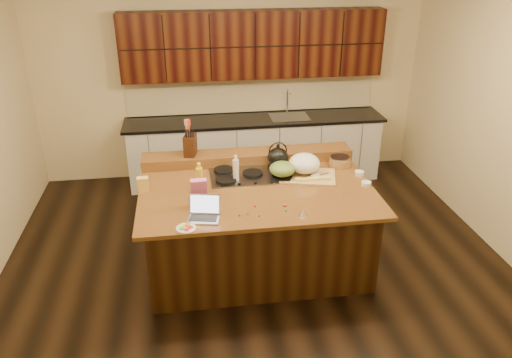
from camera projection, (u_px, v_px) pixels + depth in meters
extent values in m
cube|color=black|center=(257.00, 263.00, 5.54)|extent=(5.50, 5.00, 0.01)
cube|color=silver|center=(257.00, 6.00, 4.37)|extent=(5.50, 5.00, 0.01)
cube|color=beige|center=(231.00, 85.00, 7.19)|extent=(5.50, 0.01, 2.70)
cube|color=beige|center=(324.00, 320.00, 2.72)|extent=(5.50, 0.01, 2.70)
cube|color=beige|center=(512.00, 135.00, 5.32)|extent=(0.01, 5.00, 2.70)
cube|color=black|center=(257.00, 228.00, 5.35)|extent=(2.22, 1.42, 0.88)
cube|color=black|center=(257.00, 190.00, 5.15)|extent=(2.40, 1.60, 0.04)
cube|color=black|center=(248.00, 157.00, 5.74)|extent=(2.40, 0.30, 0.12)
cube|color=gray|center=(253.00, 175.00, 5.41)|extent=(0.92, 0.52, 0.02)
cylinder|color=black|center=(224.00, 170.00, 5.47)|extent=(0.22, 0.22, 0.03)
cylinder|color=black|center=(278.00, 167.00, 5.55)|extent=(0.22, 0.22, 0.03)
cylinder|color=black|center=(226.00, 180.00, 5.24)|extent=(0.22, 0.22, 0.03)
cylinder|color=black|center=(282.00, 177.00, 5.32)|extent=(0.22, 0.22, 0.03)
cylinder|color=black|center=(253.00, 174.00, 5.40)|extent=(0.22, 0.22, 0.03)
cube|color=silver|center=(255.00, 150.00, 7.32)|extent=(3.60, 0.62, 0.90)
cube|color=black|center=(255.00, 120.00, 7.12)|extent=(3.70, 0.66, 0.04)
cube|color=gray|center=(289.00, 117.00, 7.18)|extent=(0.55, 0.42, 0.01)
cylinder|color=gray|center=(287.00, 101.00, 7.26)|extent=(0.02, 0.02, 0.36)
cube|color=black|center=(253.00, 44.00, 6.81)|extent=(3.60, 0.34, 0.90)
cube|color=beige|center=(252.00, 95.00, 7.28)|extent=(3.60, 0.03, 0.50)
ellipsoid|color=black|center=(278.00, 157.00, 5.50)|extent=(0.31, 0.31, 0.21)
ellipsoid|color=#4F6F2C|center=(282.00, 169.00, 5.28)|extent=(0.33, 0.33, 0.15)
cube|color=#B7B7BC|center=(204.00, 219.00, 4.55)|extent=(0.33, 0.26, 0.01)
cube|color=black|center=(203.00, 218.00, 4.55)|extent=(0.27, 0.17, 0.00)
cube|color=#B7B7BC|center=(205.00, 204.00, 4.60)|extent=(0.30, 0.12, 0.19)
cube|color=silver|center=(205.00, 204.00, 4.60)|extent=(0.27, 0.10, 0.16)
cylinder|color=yellow|center=(200.00, 180.00, 5.00)|extent=(0.08, 0.08, 0.27)
cylinder|color=silver|center=(236.00, 171.00, 5.23)|extent=(0.06, 0.06, 0.25)
cube|color=tan|center=(308.00, 176.00, 5.36)|extent=(0.67, 0.56, 0.03)
ellipsoid|color=white|center=(304.00, 163.00, 5.39)|extent=(0.34, 0.34, 0.21)
cube|color=#EDD872|center=(301.00, 180.00, 5.21)|extent=(0.13, 0.03, 0.03)
cube|color=#EDD872|center=(313.00, 179.00, 5.23)|extent=(0.13, 0.03, 0.03)
cube|color=#EDD872|center=(325.00, 178.00, 5.25)|extent=(0.13, 0.03, 0.03)
cylinder|color=gray|center=(320.00, 175.00, 5.35)|extent=(0.22, 0.09, 0.01)
cylinder|color=white|center=(366.00, 184.00, 5.18)|extent=(0.10, 0.10, 0.04)
cylinder|color=white|center=(359.00, 173.00, 5.42)|extent=(0.12, 0.12, 0.04)
cylinder|color=white|center=(315.00, 177.00, 5.33)|extent=(0.11, 0.11, 0.04)
cylinder|color=#996B3F|center=(340.00, 162.00, 5.64)|extent=(0.31, 0.31, 0.09)
cone|color=silver|center=(303.00, 212.00, 4.61)|extent=(0.10, 0.10, 0.07)
cube|color=#CC609C|center=(199.00, 193.00, 4.72)|extent=(0.15, 0.09, 0.28)
cylinder|color=white|center=(186.00, 228.00, 4.41)|extent=(0.18, 0.18, 0.01)
cube|color=#E4B950|center=(143.00, 185.00, 5.04)|extent=(0.11, 0.08, 0.16)
cylinder|color=white|center=(189.00, 149.00, 5.60)|extent=(0.15, 0.15, 0.14)
cube|color=black|center=(190.00, 145.00, 5.58)|extent=(0.16, 0.22, 0.24)
ellipsoid|color=red|center=(255.00, 206.00, 4.77)|extent=(0.02, 0.02, 0.02)
ellipsoid|color=#198C26|center=(248.00, 214.00, 4.63)|extent=(0.02, 0.02, 0.02)
ellipsoid|color=red|center=(239.00, 215.00, 4.61)|extent=(0.02, 0.02, 0.02)
ellipsoid|color=#198C26|center=(284.00, 205.00, 4.78)|extent=(0.02, 0.02, 0.02)
ellipsoid|color=red|center=(285.00, 205.00, 4.79)|extent=(0.02, 0.02, 0.02)
ellipsoid|color=#198C26|center=(286.00, 211.00, 4.69)|extent=(0.02, 0.02, 0.02)
ellipsoid|color=red|center=(248.00, 212.00, 4.66)|extent=(0.02, 0.02, 0.02)
ellipsoid|color=#198C26|center=(259.00, 216.00, 4.60)|extent=(0.02, 0.02, 0.02)
ellipsoid|color=red|center=(286.00, 206.00, 4.77)|extent=(0.02, 0.02, 0.02)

